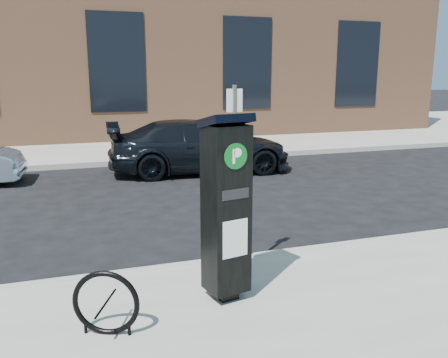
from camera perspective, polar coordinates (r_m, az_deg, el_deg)
name	(u,v)px	position (r m, az deg, el deg)	size (l,w,h in m)	color
ground	(223,268)	(6.60, -0.12, -10.69)	(120.00, 120.00, 0.00)	black
sidewalk_far	(115,137)	(20.00, -12.97, 4.95)	(60.00, 12.00, 0.15)	gray
curb_near	(223,264)	(6.55, -0.07, -10.15)	(60.00, 0.12, 0.16)	#9E9B93
curb_far	(137,162)	(14.13, -10.48, 2.02)	(60.00, 0.12, 0.16)	#9E9B93
building	(104,39)	(22.88, -14.29, 16.03)	(28.00, 10.05, 8.25)	#966444
parking_kiosk	(226,207)	(5.09, 0.26, -3.33)	(0.55, 0.51, 2.06)	black
sign_pole	(234,180)	(5.94, 1.22, -0.09)	(0.21, 0.19, 2.32)	#5E5753
bike_rack	(106,303)	(4.78, -14.02, -14.31)	(0.62, 0.31, 0.66)	black
car_dark	(200,146)	(12.76, -2.90, 3.97)	(1.98, 4.86, 1.41)	black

